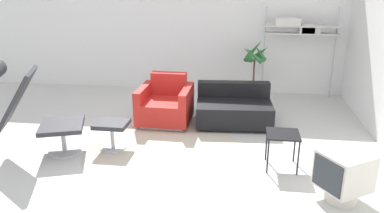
% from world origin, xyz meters
% --- Properties ---
extents(ground_plane, '(12.00, 12.00, 0.00)m').
position_xyz_m(ground_plane, '(0.00, 0.00, 0.00)').
color(ground_plane, silver).
extents(wall_back, '(12.00, 0.09, 2.80)m').
position_xyz_m(wall_back, '(-0.00, 3.11, 1.40)').
color(wall_back, white).
rests_on(wall_back, ground_plane).
extents(round_rug, '(2.22, 2.22, 0.01)m').
position_xyz_m(round_rug, '(0.10, -0.01, 0.00)').
color(round_rug, '#BCB29E').
rests_on(round_rug, ground_plane).
extents(lounge_chair, '(1.25, 0.92, 1.26)m').
position_xyz_m(lounge_chair, '(-1.67, -0.29, 0.75)').
color(lounge_chair, '#BCBCC1').
rests_on(lounge_chair, ground_plane).
extents(ottoman, '(0.45, 0.38, 0.39)m').
position_xyz_m(ottoman, '(-0.67, 0.06, 0.28)').
color(ottoman, '#BCBCC1').
rests_on(ottoman, ground_plane).
extents(armchair_red, '(0.84, 0.83, 0.77)m').
position_xyz_m(armchair_red, '(-0.14, 1.14, 0.29)').
color(armchair_red, silver).
rests_on(armchair_red, ground_plane).
extents(couch_low, '(1.25, 0.91, 0.63)m').
position_xyz_m(couch_low, '(0.96, 1.24, 0.24)').
color(couch_low, black).
rests_on(couch_low, ground_plane).
extents(side_table, '(0.40, 0.40, 0.46)m').
position_xyz_m(side_table, '(1.60, -0.19, 0.40)').
color(side_table, black).
rests_on(side_table, ground_plane).
extents(crt_television, '(0.63, 0.62, 0.55)m').
position_xyz_m(crt_television, '(2.17, -0.86, 0.31)').
color(crt_television, beige).
rests_on(crt_television, ground_plane).
extents(potted_plant, '(0.55, 0.57, 1.16)m').
position_xyz_m(potted_plant, '(1.29, 2.58, 0.54)').
color(potted_plant, silver).
rests_on(potted_plant, ground_plane).
extents(shelf_unit, '(1.39, 0.28, 1.75)m').
position_xyz_m(shelf_unit, '(2.12, 2.79, 1.36)').
color(shelf_unit, '#BCBCC1').
rests_on(shelf_unit, ground_plane).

